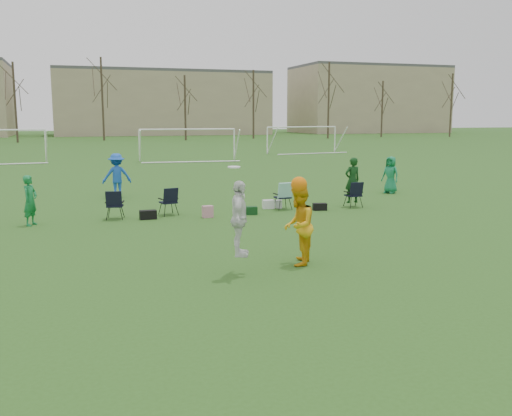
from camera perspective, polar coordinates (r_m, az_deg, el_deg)
name	(u,v)px	position (r m, az deg, el deg)	size (l,w,h in m)	color
ground	(295,271)	(12.83, 3.95, -6.27)	(260.00, 260.00, 0.00)	#2A531A
fielder_green_near	(30,200)	(19.23, -21.65, 0.71)	(0.58, 0.38, 1.59)	#15773A
fielder_blue	(117,176)	(24.78, -13.75, 3.18)	(1.20, 0.69, 1.86)	blue
fielder_green_far	(390,175)	(26.12, 13.30, 3.25)	(0.80, 0.52, 1.65)	#15784A
center_contest	(279,222)	(12.80, 2.32, -1.43)	(2.41, 1.50, 2.38)	white
sideline_setup	(262,196)	(20.61, 0.60, 1.24)	(9.46, 1.45, 1.87)	#0F3813
goal_mid	(188,136)	(44.33, -6.85, 7.20)	(7.40, 0.63, 2.46)	white
goal_right	(302,132)	(53.62, 4.64, 7.57)	(7.35, 1.14, 2.46)	white
tree_line	(105,103)	(81.46, -14.86, 10.07)	(110.28, 3.28, 11.40)	#382B21
building_row	(133,102)	(108.09, -12.22, 10.36)	(126.00, 16.00, 13.00)	tan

